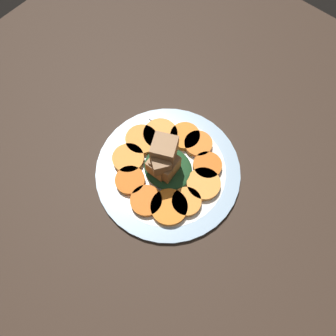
% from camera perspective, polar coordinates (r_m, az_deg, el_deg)
% --- Properties ---
extents(table_slab, '(1.20, 1.20, 0.02)m').
position_cam_1_polar(table_slab, '(0.68, -0.00, -1.01)').
color(table_slab, '#38281E').
rests_on(table_slab, ground).
extents(plate, '(0.29, 0.29, 0.01)m').
position_cam_1_polar(plate, '(0.67, -0.00, -0.53)').
color(plate, '#99B7D1').
rests_on(plate, table_slab).
extents(carrot_slice_0, '(0.06, 0.06, 0.01)m').
position_cam_1_polar(carrot_slice_0, '(0.67, -6.94, 1.64)').
color(carrot_slice_0, orange).
rests_on(carrot_slice_0, plate).
extents(carrot_slice_1, '(0.06, 0.06, 0.01)m').
position_cam_1_polar(carrot_slice_1, '(0.65, -6.62, -2.18)').
color(carrot_slice_1, '#D45F12').
rests_on(carrot_slice_1, plate).
extents(carrot_slice_2, '(0.06, 0.06, 0.01)m').
position_cam_1_polar(carrot_slice_2, '(0.63, -3.82, -5.72)').
color(carrot_slice_2, orange).
rests_on(carrot_slice_2, plate).
extents(carrot_slice_3, '(0.07, 0.07, 0.01)m').
position_cam_1_polar(carrot_slice_3, '(0.63, 0.19, -6.83)').
color(carrot_slice_3, orange).
rests_on(carrot_slice_3, plate).
extents(carrot_slice_4, '(0.06, 0.06, 0.01)m').
position_cam_1_polar(carrot_slice_4, '(0.63, 3.23, -5.90)').
color(carrot_slice_4, orange).
rests_on(carrot_slice_4, plate).
extents(carrot_slice_5, '(0.07, 0.07, 0.01)m').
position_cam_1_polar(carrot_slice_5, '(0.65, 6.19, -2.79)').
color(carrot_slice_5, '#F9963A').
rests_on(carrot_slice_5, plate).
extents(carrot_slice_6, '(0.06, 0.06, 0.01)m').
position_cam_1_polar(carrot_slice_6, '(0.66, 6.85, 0.40)').
color(carrot_slice_6, orange).
rests_on(carrot_slice_6, plate).
extents(carrot_slice_7, '(0.06, 0.06, 0.01)m').
position_cam_1_polar(carrot_slice_7, '(0.68, 5.26, 4.16)').
color(carrot_slice_7, orange).
rests_on(carrot_slice_7, plate).
extents(carrot_slice_8, '(0.06, 0.06, 0.01)m').
position_cam_1_polar(carrot_slice_8, '(0.69, 2.97, 5.53)').
color(carrot_slice_8, orange).
rests_on(carrot_slice_8, plate).
extents(carrot_slice_9, '(0.07, 0.07, 0.01)m').
position_cam_1_polar(carrot_slice_9, '(0.69, -1.33, 5.84)').
color(carrot_slice_9, orange).
rests_on(carrot_slice_9, plate).
extents(carrot_slice_10, '(0.07, 0.07, 0.01)m').
position_cam_1_polar(carrot_slice_10, '(0.68, -4.63, 4.90)').
color(carrot_slice_10, orange).
rests_on(carrot_slice_10, plate).
extents(center_pile, '(0.10, 0.09, 0.10)m').
position_cam_1_polar(center_pile, '(0.62, -0.50, 0.76)').
color(center_pile, '#1E4723').
rests_on(center_pile, plate).
extents(fork, '(0.19, 0.02, 0.00)m').
position_cam_1_polar(fork, '(0.68, 3.00, 4.14)').
color(fork, silver).
rests_on(fork, plate).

